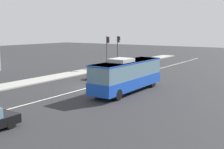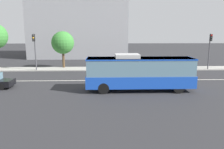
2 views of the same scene
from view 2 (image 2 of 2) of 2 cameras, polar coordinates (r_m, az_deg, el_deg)
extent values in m
plane|color=#28282B|center=(25.36, 3.26, -1.50)|extent=(160.00, 160.00, 0.00)
cube|color=#9E9B93|center=(32.87, 2.08, 1.54)|extent=(80.00, 3.00, 0.14)
cube|color=silver|center=(25.36, 3.26, -1.48)|extent=(76.00, 0.16, 0.01)
cube|color=#1947B7|center=(20.97, 7.13, -1.50)|extent=(10.00, 2.50, 1.10)
cube|color=slate|center=(20.72, 7.22, 2.11)|extent=(9.80, 2.43, 1.58)
cube|color=#1947B7|center=(20.63, 7.27, 4.10)|extent=(9.90, 2.48, 0.12)
cube|color=#B2B2B2|center=(20.44, 3.95, 4.78)|extent=(2.20, 1.80, 0.36)
cylinder|color=black|center=(22.89, 15.12, -1.96)|extent=(1.00, 0.30, 1.00)
cylinder|color=black|center=(20.85, 16.86, -3.32)|extent=(1.00, 0.30, 1.00)
cylinder|color=black|center=(21.90, -2.18, -2.16)|extent=(1.00, 0.30, 1.00)
cylinder|color=black|center=(19.76, -2.21, -3.62)|extent=(1.00, 0.30, 1.00)
cylinder|color=black|center=(25.02, -25.18, -1.97)|extent=(0.64, 0.23, 0.64)
cylinder|color=black|center=(23.59, -26.65, -2.84)|extent=(0.64, 0.23, 0.64)
cube|color=#B21919|center=(28.79, 15.23, 0.71)|extent=(4.56, 1.96, 0.60)
cube|color=slate|center=(28.76, 15.77, 1.92)|extent=(2.58, 1.75, 0.64)
cylinder|color=black|center=(27.71, 12.63, 0.00)|extent=(0.65, 0.24, 0.64)
cylinder|color=black|center=(29.25, 11.97, 0.61)|extent=(0.65, 0.24, 0.64)
cylinder|color=black|center=(28.51, 18.53, 0.00)|extent=(0.65, 0.24, 0.64)
cylinder|color=black|center=(30.00, 17.59, 0.59)|extent=(0.65, 0.24, 0.64)
cylinder|color=#47474C|center=(34.69, 23.78, 5.32)|extent=(0.16, 0.16, 5.20)
cube|color=black|center=(34.32, 24.20, 8.68)|extent=(0.34, 0.31, 0.96)
sphere|color=red|center=(34.17, 24.34, 9.20)|extent=(0.22, 0.22, 0.22)
sphere|color=#2D2D2D|center=(34.18, 24.29, 8.66)|extent=(0.22, 0.22, 0.22)
sphere|color=#2D2D2D|center=(34.19, 24.25, 8.13)|extent=(0.22, 0.22, 0.22)
cylinder|color=#47474C|center=(32.80, -19.19, 5.37)|extent=(0.16, 0.16, 5.20)
cube|color=black|center=(32.42, -19.59, 8.92)|extent=(0.33, 0.30, 0.96)
sphere|color=#2D2D2D|center=(32.27, -19.72, 9.47)|extent=(0.22, 0.22, 0.22)
sphere|color=#F9A514|center=(32.28, -19.69, 8.91)|extent=(0.22, 0.22, 0.22)
sphere|color=#2D2D2D|center=(32.29, -19.65, 8.34)|extent=(0.22, 0.22, 0.22)
cylinder|color=#4C3823|center=(34.20, -12.41, 3.75)|extent=(0.36, 0.36, 2.61)
sphere|color=#387F33|center=(33.98, -12.59, 8.04)|extent=(3.36, 3.36, 3.36)
cube|color=#939399|center=(51.24, -8.06, 12.40)|extent=(20.27, 14.57, 13.60)
cube|color=slate|center=(51.15, 3.47, 7.23)|extent=(0.24, 12.88, 1.50)
cube|color=slate|center=(51.03, 3.51, 11.05)|extent=(0.24, 12.88, 1.50)
cube|color=slate|center=(51.15, 3.56, 14.86)|extent=(0.24, 12.88, 1.50)
cube|color=slate|center=(51.48, 3.61, 18.63)|extent=(0.24, 12.88, 1.50)
camera|label=1|loc=(20.77, -75.06, 4.63)|focal=43.82mm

